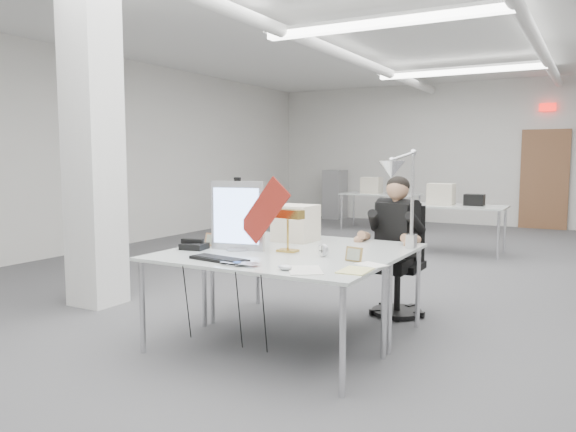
# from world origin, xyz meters

# --- Properties ---
(room_shell) EXTENTS (10.04, 14.04, 3.24)m
(room_shell) POSITION_xyz_m (0.04, 0.13, 1.69)
(room_shell) COLOR #48484A
(room_shell) RESTS_ON ground
(desk_main) EXTENTS (1.80, 0.90, 0.02)m
(desk_main) POSITION_xyz_m (0.00, -2.50, 0.74)
(desk_main) COLOR silver
(desk_main) RESTS_ON room_shell
(desk_second) EXTENTS (1.80, 0.90, 0.02)m
(desk_second) POSITION_xyz_m (0.00, -1.60, 0.74)
(desk_second) COLOR silver
(desk_second) RESTS_ON room_shell
(bg_desk_a) EXTENTS (1.60, 0.80, 0.02)m
(bg_desk_a) POSITION_xyz_m (0.20, 3.00, 0.74)
(bg_desk_a) COLOR silver
(bg_desk_a) RESTS_ON room_shell
(bg_desk_b) EXTENTS (1.60, 0.80, 0.02)m
(bg_desk_b) POSITION_xyz_m (-1.80, 5.20, 0.74)
(bg_desk_b) COLOR silver
(bg_desk_b) RESTS_ON room_shell
(filing_cabinet) EXTENTS (0.45, 0.55, 1.20)m
(filing_cabinet) POSITION_xyz_m (-3.50, 6.65, 0.60)
(filing_cabinet) COLOR gray
(filing_cabinet) RESTS_ON room_shell
(office_chair) EXTENTS (0.74, 0.74, 1.18)m
(office_chair) POSITION_xyz_m (0.56, -0.91, 0.59)
(office_chair) COLOR black
(office_chair) RESTS_ON room_shell
(seated_person) EXTENTS (0.69, 0.77, 0.96)m
(seated_person) POSITION_xyz_m (0.56, -0.96, 0.90)
(seated_person) COLOR black
(seated_person) RESTS_ON office_chair
(monitor) EXTENTS (0.46, 0.13, 0.57)m
(monitor) POSITION_xyz_m (-0.38, -2.24, 1.04)
(monitor) COLOR #BABBC0
(monitor) RESTS_ON desk_main
(pennant) EXTENTS (0.51, 0.07, 0.55)m
(pennant) POSITION_xyz_m (-0.10, -2.28, 1.10)
(pennant) COLOR maroon
(pennant) RESTS_ON monitor
(keyboard) EXTENTS (0.49, 0.23, 0.02)m
(keyboard) POSITION_xyz_m (-0.23, -2.72, 0.77)
(keyboard) COLOR black
(keyboard) RESTS_ON desk_main
(laptop) EXTENTS (0.28, 0.18, 0.02)m
(laptop) POSITION_xyz_m (0.01, -2.83, 0.77)
(laptop) COLOR #A3A4A8
(laptop) RESTS_ON desk_main
(mouse) EXTENTS (0.11, 0.09, 0.04)m
(mouse) POSITION_xyz_m (0.37, -2.79, 0.78)
(mouse) COLOR silver
(mouse) RESTS_ON desk_main
(bankers_lamp) EXTENTS (0.30, 0.16, 0.33)m
(bankers_lamp) POSITION_xyz_m (0.02, -2.12, 0.92)
(bankers_lamp) COLOR gold
(bankers_lamp) RESTS_ON desk_main
(desk_phone) EXTENTS (0.22, 0.21, 0.05)m
(desk_phone) POSITION_xyz_m (-0.72, -2.39, 0.78)
(desk_phone) COLOR black
(desk_phone) RESTS_ON desk_main
(picture_frame_left) EXTENTS (0.14, 0.04, 0.11)m
(picture_frame_left) POSITION_xyz_m (-0.69, -2.18, 0.81)
(picture_frame_left) COLOR #B5794E
(picture_frame_left) RESTS_ON desk_main
(picture_frame_right) EXTENTS (0.14, 0.06, 0.11)m
(picture_frame_right) POSITION_xyz_m (0.66, -2.27, 0.81)
(picture_frame_right) COLOR olive
(picture_frame_right) RESTS_ON desk_main
(desk_clock) EXTENTS (0.10, 0.06, 0.10)m
(desk_clock) POSITION_xyz_m (0.37, -2.20, 0.81)
(desk_clock) COLOR #BABABF
(desk_clock) RESTS_ON desk_main
(paper_stack_a) EXTENTS (0.35, 0.38, 0.01)m
(paper_stack_a) POSITION_xyz_m (0.49, -2.74, 0.76)
(paper_stack_a) COLOR silver
(paper_stack_a) RESTS_ON desk_main
(paper_stack_b) EXTENTS (0.20, 0.27, 0.01)m
(paper_stack_b) POSITION_xyz_m (0.80, -2.59, 0.76)
(paper_stack_b) COLOR #D6D180
(paper_stack_b) RESTS_ON desk_main
(paper_stack_c) EXTENTS (0.25, 0.22, 0.01)m
(paper_stack_c) POSITION_xyz_m (0.82, -2.34, 0.76)
(paper_stack_c) COLOR white
(paper_stack_c) RESTS_ON desk_main
(beige_monitor) EXTENTS (0.36, 0.34, 0.33)m
(beige_monitor) POSITION_xyz_m (-0.20, -1.57, 0.92)
(beige_monitor) COLOR beige
(beige_monitor) RESTS_ON desk_second
(architect_lamp) EXTENTS (0.39, 0.73, 0.89)m
(architect_lamp) POSITION_xyz_m (0.85, -1.73, 1.20)
(architect_lamp) COLOR #B3B2B7
(architect_lamp) RESTS_ON desk_second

